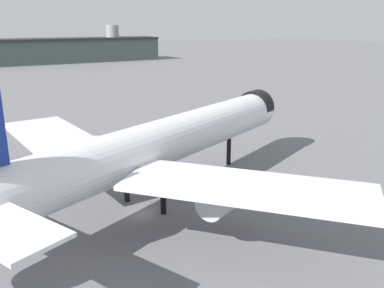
% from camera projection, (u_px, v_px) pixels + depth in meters
% --- Properties ---
extents(ground, '(900.00, 900.00, 0.00)m').
position_uv_depth(ground, '(141.00, 214.00, 52.98)').
color(ground, slate).
extents(airliner_near_gate, '(62.17, 55.70, 18.08)m').
position_uv_depth(airliner_near_gate, '(155.00, 146.00, 54.54)').
color(airliner_near_gate, white).
rests_on(airliner_near_gate, ground).
extents(terminal_building, '(188.86, 25.26, 21.92)m').
position_uv_depth(terminal_building, '(2.00, 52.00, 232.56)').
color(terminal_building, '#475651').
rests_on(terminal_building, ground).
extents(traffic_cone_near_nose, '(0.54, 0.54, 0.68)m').
position_uv_depth(traffic_cone_near_nose, '(148.00, 128.00, 94.91)').
color(traffic_cone_near_nose, '#F2600C').
rests_on(traffic_cone_near_nose, ground).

